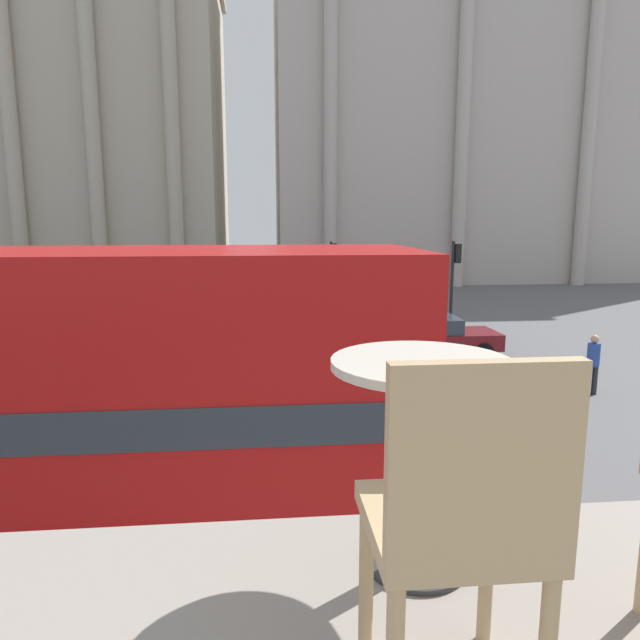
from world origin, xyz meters
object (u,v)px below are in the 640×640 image
(traffic_light_far, at_px, (333,265))
(car_maroon, at_px, (433,336))
(cafe_chair_0, at_px, (461,519))
(plaza_building_right, at_px, (490,116))
(pedestrian_grey, at_px, (258,284))
(traffic_light_near, at_px, (232,315))
(pedestrian_blue, at_px, (593,361))
(traffic_light_mid, at_px, (454,277))
(pedestrian_white, at_px, (445,292))
(cafe_dining_table, at_px, (420,417))
(plaza_building_left, at_px, (54,129))

(traffic_light_far, relative_size, car_maroon, 0.83)
(car_maroon, bearing_deg, cafe_chair_0, 37.67)
(traffic_light_far, bearing_deg, plaza_building_right, 48.09)
(car_maroon, distance_m, pedestrian_grey, 14.70)
(traffic_light_near, xyz_separation_m, pedestrian_blue, (9.25, 1.55, -1.64))
(traffic_light_far, distance_m, car_maroon, 11.05)
(traffic_light_mid, relative_size, pedestrian_white, 2.27)
(cafe_dining_table, xyz_separation_m, plaza_building_right, (17.29, 43.25, 8.66))
(pedestrian_grey, bearing_deg, plaza_building_left, 173.56)
(car_maroon, bearing_deg, pedestrian_white, -145.27)
(car_maroon, bearing_deg, traffic_light_near, 8.65)
(cafe_chair_0, xyz_separation_m, plaza_building_left, (-15.51, 43.90, 7.23))
(traffic_light_mid, bearing_deg, plaza_building_left, 131.66)
(cafe_chair_0, height_order, plaza_building_right, plaza_building_right)
(pedestrian_white, bearing_deg, pedestrian_grey, 126.00)
(traffic_light_near, xyz_separation_m, pedestrian_grey, (0.35, 19.57, -1.51))
(plaza_building_right, distance_m, pedestrian_grey, 25.25)
(cafe_chair_0, xyz_separation_m, plaza_building_right, (17.37, 43.86, 8.68))
(cafe_dining_table, bearing_deg, pedestrian_blue, 56.14)
(cafe_dining_table, height_order, traffic_light_far, cafe_dining_table)
(cafe_chair_0, bearing_deg, plaza_building_left, 106.56)
(pedestrian_white, relative_size, pedestrian_blue, 1.04)
(cafe_dining_table, distance_m, plaza_building_right, 47.37)
(cafe_chair_0, height_order, pedestrian_grey, cafe_chair_0)
(plaza_building_left, xyz_separation_m, car_maroon, (20.73, -26.68, -10.43))
(plaza_building_right, relative_size, pedestrian_white, 20.24)
(plaza_building_right, bearing_deg, traffic_light_mid, -113.71)
(car_maroon, height_order, pedestrian_blue, pedestrian_blue)
(car_maroon, relative_size, pedestrian_blue, 2.62)
(cafe_dining_table, relative_size, pedestrian_grey, 0.40)
(plaza_building_left, bearing_deg, traffic_light_mid, -48.34)
(cafe_dining_table, xyz_separation_m, traffic_light_near, (-1.20, 10.45, -1.36))
(cafe_chair_0, height_order, pedestrian_blue, cafe_chair_0)
(traffic_light_mid, xyz_separation_m, pedestrian_grey, (-7.30, 11.48, -1.44))
(plaza_building_right, xyz_separation_m, pedestrian_grey, (-18.15, -13.23, -11.53))
(traffic_light_near, bearing_deg, pedestrian_grey, 88.99)
(cafe_chair_0, relative_size, traffic_light_mid, 0.24)
(traffic_light_mid, bearing_deg, pedestrian_blue, -76.14)
(car_maroon, xyz_separation_m, pedestrian_grey, (-6.00, 13.42, 0.35))
(cafe_chair_0, bearing_deg, pedestrian_blue, 54.31)
(plaza_building_left, distance_m, car_maroon, 35.36)
(pedestrian_blue, bearing_deg, traffic_light_mid, -171.35)
(traffic_light_mid, relative_size, pedestrian_grey, 2.11)
(traffic_light_near, bearing_deg, cafe_dining_table, -83.43)
(car_maroon, bearing_deg, pedestrian_blue, 86.84)
(cafe_dining_table, distance_m, pedestrian_grey, 30.16)
(plaza_building_left, height_order, traffic_light_far, plaza_building_left)
(pedestrian_blue, height_order, pedestrian_grey, pedestrian_grey)
(cafe_dining_table, distance_m, pedestrian_blue, 14.76)
(traffic_light_mid, bearing_deg, cafe_chair_0, -108.78)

